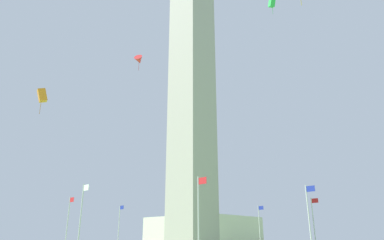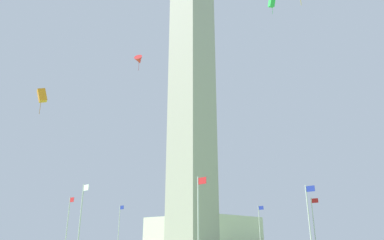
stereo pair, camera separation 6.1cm
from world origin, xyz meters
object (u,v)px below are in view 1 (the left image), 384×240
(flagpole_nw, at_px, (199,216))
(obelisk_monument, at_px, (192,90))
(flagpole_n, at_px, (310,219))
(distant_building, at_px, (203,234))
(flagpole_s, at_px, (119,227))
(flagpole_e, at_px, (260,227))
(kite_red_delta, at_px, (139,60))
(flagpole_sw, at_px, (68,223))
(flagpole_ne, at_px, (314,224))
(flagpole_w, at_px, (81,219))
(flagpole_se, at_px, (189,228))
(kite_green_box, at_px, (272,3))
(kite_orange_box, at_px, (42,95))

(flagpole_nw, bearing_deg, obelisk_monument, 135.14)
(flagpole_n, height_order, distant_building, flagpole_n)
(flagpole_s, bearing_deg, distant_building, 94.02)
(flagpole_e, relative_size, kite_red_delta, 3.10)
(flagpole_sw, height_order, distant_building, flagpole_sw)
(flagpole_ne, distance_m, flagpole_sw, 35.04)
(flagpole_w, xyz_separation_m, flagpole_nw, (12.39, 5.13, 0.00))
(flagpole_s, xyz_separation_m, flagpole_w, (17.52, -17.52, 0.00))
(flagpole_se, distance_m, flagpole_w, 32.38)
(flagpole_s, relative_size, distant_building, 0.40)
(flagpole_n, xyz_separation_m, flagpole_se, (-29.91, 12.39, 0.00))
(kite_green_box, bearing_deg, obelisk_monument, 158.45)
(flagpole_se, relative_size, flagpole_sw, 1.00)
(kite_green_box, height_order, distant_building, kite_green_box)
(flagpole_e, relative_size, flagpole_sw, 1.00)
(flagpole_se, relative_size, kite_green_box, 3.91)
(distant_building, bearing_deg, kite_orange_box, -67.16)
(flagpole_n, relative_size, kite_red_delta, 3.10)
(flagpole_s, xyz_separation_m, distant_building, (-1.69, 24.05, -0.92))
(kite_green_box, bearing_deg, flagpole_s, 168.25)
(flagpole_w, bearing_deg, flagpole_e, 90.00)
(flagpole_ne, relative_size, flagpole_w, 1.00)
(flagpole_nw, bearing_deg, flagpole_w, -157.50)
(flagpole_ne, bearing_deg, kite_red_delta, -126.07)
(obelisk_monument, relative_size, flagpole_sw, 6.17)
(obelisk_monument, bearing_deg, distant_building, 128.54)
(flagpole_nw, distance_m, distant_building, 48.24)
(obelisk_monument, distance_m, flagpole_e, 27.10)
(flagpole_ne, height_order, distant_building, flagpole_ne)
(kite_red_delta, relative_size, kite_orange_box, 0.94)
(flagpole_nw, bearing_deg, kite_orange_box, -134.70)
(flagpole_w, bearing_deg, kite_green_box, 26.96)
(flagpole_nw, distance_m, kite_green_box, 24.53)
(flagpole_w, bearing_deg, flagpole_se, 112.50)
(flagpole_se, relative_size, flagpole_s, 1.00)
(flagpole_sw, bearing_deg, flagpole_se, 90.00)
(flagpole_s, xyz_separation_m, kite_green_box, (36.89, -7.67, 23.04))
(obelisk_monument, xyz_separation_m, flagpole_nw, (12.45, -12.39, -20.67))
(flagpole_s, relative_size, flagpole_w, 1.00)
(flagpole_w, xyz_separation_m, kite_orange_box, (0.99, -6.39, 12.01))
(obelisk_monument, height_order, flagpole_n, obelisk_monument)
(flagpole_e, height_order, flagpole_nw, same)
(obelisk_monument, relative_size, flagpole_nw, 6.17)
(flagpole_e, bearing_deg, kite_red_delta, -96.48)
(distant_building, bearing_deg, flagpole_sw, -79.40)
(flagpole_se, height_order, kite_orange_box, kite_orange_box)
(kite_red_delta, distance_m, kite_orange_box, 19.62)
(flagpole_w, bearing_deg, kite_orange_box, -81.21)
(flagpole_ne, relative_size, distant_building, 0.40)
(flagpole_se, xyz_separation_m, flagpole_s, (-5.13, -12.39, 0.00))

